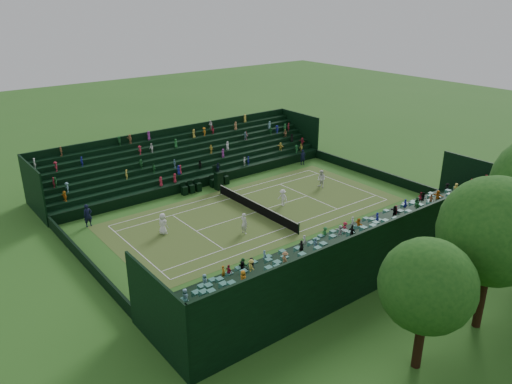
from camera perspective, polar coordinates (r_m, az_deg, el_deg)
ground at (r=45.75m, az=-0.00°, el=-2.33°), size 160.00×160.00×0.00m
court_surface at (r=45.74m, az=-0.00°, el=-2.32°), size 12.97×26.77×0.01m
perimeter_wall_north at (r=56.04m, az=12.94°, el=2.27°), size 17.17×0.20×1.00m
perimeter_wall_south at (r=38.89m, az=-18.98°, el=-7.39°), size 17.17×0.20×1.00m
perimeter_wall_east at (r=39.83m, az=7.55°, el=-5.58°), size 0.20×31.77×1.00m
perimeter_wall_west at (r=52.02m, az=-5.75°, el=1.20°), size 0.20×31.77×1.00m
north_grandstand at (r=36.91m, az=12.23°, el=-6.41°), size 6.60×32.00×4.90m
south_grandstand at (r=55.07m, az=-8.13°, el=3.42°), size 6.60×32.00×4.90m
tennis_net at (r=45.53m, az=-0.00°, el=-1.72°), size 11.67×0.10×1.06m
umpire_chair at (r=50.77m, az=-4.31°, el=1.59°), size 0.91×0.91×2.86m
courtside_chairs at (r=51.23m, az=-5.78°, el=0.84°), size 0.57×5.54×1.25m
player_near_west at (r=42.04m, az=-10.60°, el=-3.60°), size 1.06×0.86×1.86m
player_near_east at (r=41.46m, az=-1.37°, el=-3.59°), size 0.72×0.52×1.85m
player_far_west at (r=51.66m, az=7.48°, el=1.48°), size 0.94×0.75×1.85m
player_far_east at (r=46.93m, az=3.07°, el=-0.64°), size 1.15×0.82×1.62m
line_judge_north at (r=58.48m, az=5.38°, el=3.98°), size 0.60×0.76×1.83m
line_judge_south at (r=45.03m, az=-18.66°, el=-2.56°), size 0.48×0.73×2.00m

